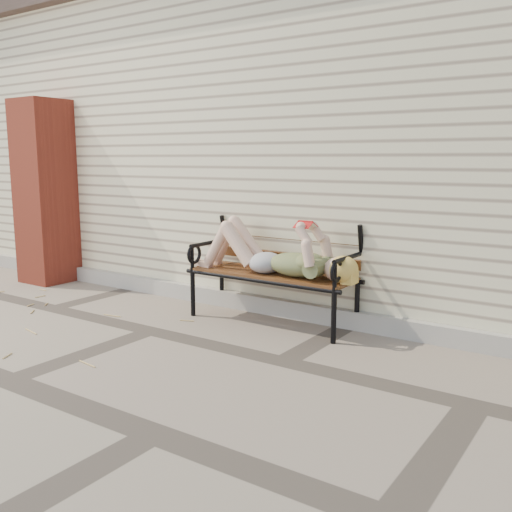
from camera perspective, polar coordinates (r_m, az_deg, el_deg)
The scene contains 8 objects.
ground at distance 4.70m, azimuth -10.47°, elevation -7.38°, with size 80.00×80.00×0.00m, color #77685B.
house_wall at distance 6.95m, azimuth 7.02°, elevation 10.73°, with size 8.00×4.00×3.00m, color beige.
house_roof at distance 7.17m, azimuth 7.32°, elevation 24.03°, with size 8.30×4.30×0.30m, color #4D3C37.
foundation_strip at distance 5.38m, azimuth -3.24°, elevation -4.20°, with size 8.00×0.10×0.15m, color #9B968C.
brick_pillar at distance 6.75m, azimuth -20.32°, elevation 5.99°, with size 0.50×0.50×2.00m, color #A83A26.
garden_bench at distance 4.81m, azimuth 2.18°, elevation 0.10°, with size 1.56×0.62×1.01m.
reading_woman at distance 4.70m, azimuth 1.52°, elevation 0.28°, with size 1.47×0.33×0.46m.
straw_scatter at distance 5.28m, azimuth -23.65°, elevation -6.07°, with size 2.43×1.27×0.01m.
Camera 1 is at (3.18, -3.18, 1.37)m, focal length 40.00 mm.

